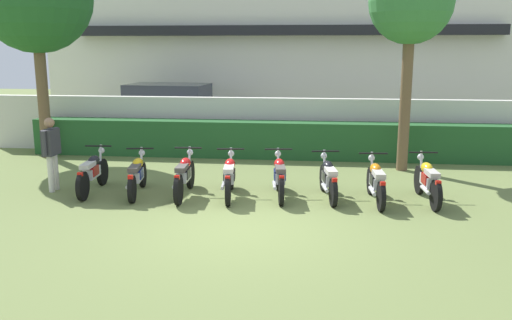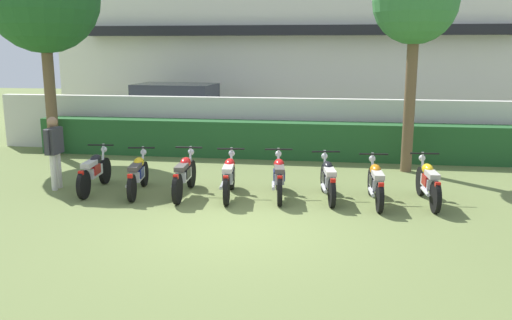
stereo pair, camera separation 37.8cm
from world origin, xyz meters
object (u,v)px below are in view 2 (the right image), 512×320
motorcycle_in_row_4 (279,176)px  motorcycle_in_row_0 (94,171)px  motorcycle_in_row_1 (138,174)px  motorcycle_in_row_3 (229,176)px  motorcycle_in_row_6 (376,182)px  parked_car (180,111)px  motorcycle_in_row_7 (428,182)px  inspector_person (54,147)px  motorcycle_in_row_2 (184,175)px  tree_far_side (415,4)px  motorcycle_in_row_5 (328,179)px

motorcycle_in_row_4 → motorcycle_in_row_0: bearing=83.8°
motorcycle_in_row_0 → motorcycle_in_row_1: bearing=-97.9°
motorcycle_in_row_3 → motorcycle_in_row_6: 3.04m
parked_car → motorcycle_in_row_7: size_ratio=2.44×
motorcycle_in_row_7 → inspector_person: 8.07m
motorcycle_in_row_4 → inspector_person: size_ratio=1.13×
motorcycle_in_row_1 → motorcycle_in_row_3: motorcycle_in_row_3 is taller
motorcycle_in_row_0 → motorcycle_in_row_6: motorcycle_in_row_0 is taller
motorcycle_in_row_0 → inspector_person: inspector_person is taller
motorcycle_in_row_2 → motorcycle_in_row_6: 4.01m
motorcycle_in_row_1 → motorcycle_in_row_7: size_ratio=0.98×
tree_far_side → motorcycle_in_row_2: size_ratio=2.65×
motorcycle_in_row_5 → motorcycle_in_row_7: 2.02m
motorcycle_in_row_1 → motorcycle_in_row_6: bearing=-98.9°
parked_car → motorcycle_in_row_1: parked_car is taller
motorcycle_in_row_3 → motorcycle_in_row_7: size_ratio=1.00×
parked_car → motorcycle_in_row_2: bearing=-68.9°
motorcycle_in_row_4 → motorcycle_in_row_5: motorcycle_in_row_4 is taller
tree_far_side → motorcycle_in_row_1: size_ratio=2.83×
tree_far_side → motorcycle_in_row_4: tree_far_side is taller
motorcycle_in_row_1 → motorcycle_in_row_2: bearing=-98.7°
parked_car → motorcycle_in_row_5: bearing=-49.2°
motorcycle_in_row_2 → motorcycle_in_row_6: motorcycle_in_row_2 is taller
motorcycle_in_row_3 → motorcycle_in_row_4: (1.05, 0.13, -0.00)m
motorcycle_in_row_5 → motorcycle_in_row_6: bearing=-109.2°
parked_car → inspector_person: bearing=-92.2°
motorcycle_in_row_2 → motorcycle_in_row_3: (0.97, 0.02, -0.00)m
parked_car → tree_far_side: (7.20, -4.12, 3.21)m
tree_far_side → motorcycle_in_row_0: (-7.06, -3.04, -3.69)m
motorcycle_in_row_2 → motorcycle_in_row_6: bearing=-93.3°
motorcycle_in_row_6 → motorcycle_in_row_2: bearing=86.1°
motorcycle_in_row_7 → motorcycle_in_row_1: bearing=87.2°
parked_car → inspector_person: (-0.78, -7.12, 0.03)m
motorcycle_in_row_4 → parked_car: bearing=23.4°
motorcycle_in_row_0 → motorcycle_in_row_3: motorcycle_in_row_3 is taller
tree_far_side → motorcycle_in_row_5: 5.10m
motorcycle_in_row_0 → inspector_person: size_ratio=1.18×
motorcycle_in_row_3 → motorcycle_in_row_5: motorcycle_in_row_3 is taller
parked_car → motorcycle_in_row_6: 9.54m
parked_car → motorcycle_in_row_1: (1.17, -7.21, -0.50)m
motorcycle_in_row_0 → motorcycle_in_row_5: 5.12m
tree_far_side → motorcycle_in_row_2: 6.93m
motorcycle_in_row_0 → motorcycle_in_row_6: bearing=-95.2°
parked_car → motorcycle_in_row_6: bearing=-45.1°
motorcycle_in_row_7 → inspector_person: inspector_person is taller
motorcycle_in_row_2 → motorcycle_in_row_4: (2.02, 0.15, -0.00)m
motorcycle_in_row_6 → motorcycle_in_row_7: bearing=-86.7°
parked_car → motorcycle_in_row_4: parked_car is taller
parked_car → motorcycle_in_row_5: parked_car is taller
motorcycle_in_row_2 → motorcycle_in_row_5: 3.05m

